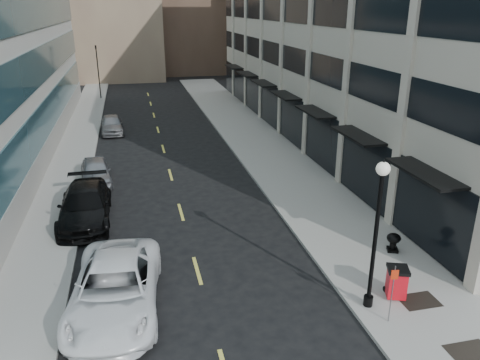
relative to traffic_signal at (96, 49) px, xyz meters
name	(u,v)px	position (x,y,z in m)	size (l,w,h in m)	color
sidewalk_right	(281,165)	(13.00, -28.00, -5.64)	(5.00, 80.00, 0.15)	#9A968C
sidewalk_left	(65,182)	(-1.00, -28.00, -5.64)	(3.00, 80.00, 0.15)	#9A968C
building_right	(370,23)	(22.44, -21.01, 3.28)	(15.30, 46.50, 18.25)	#B5AC99
skyline_tan_far	(48,1)	(-8.50, 30.00, 5.28)	(12.00, 14.00, 22.00)	#937F60
skyline_stone	(256,7)	(23.50, 18.00, 4.28)	(10.00, 14.00, 20.00)	#B5AC99
grate_mid	(471,352)	(13.10, -47.00, -5.56)	(1.40, 1.00, 0.01)	black
grate_far	(419,301)	(13.10, -44.20, -5.56)	(1.40, 1.00, 0.01)	black
road_centerline	(175,191)	(5.50, -31.00, -5.71)	(0.15, 68.20, 0.01)	#D8CC4C
traffic_signal	(96,49)	(0.00, 0.00, 0.00)	(0.66, 0.66, 6.98)	black
car_white_van	(115,288)	(2.30, -42.00, -4.81)	(3.00, 6.52, 1.81)	white
car_black_pickup	(85,205)	(0.70, -34.00, -4.84)	(2.45, 6.03, 1.75)	black
car_silver_sedan	(96,172)	(0.93, -28.45, -4.97)	(1.76, 4.38, 1.49)	gray
car_grey_sedan	(112,124)	(1.64, -16.24, -4.94)	(1.83, 4.55, 1.55)	gray
trash_bin	(397,281)	(12.38, -43.73, -4.91)	(0.96, 0.96, 1.22)	red
lamppost	(377,223)	(11.14, -44.00, -2.29)	(0.46, 0.46, 5.59)	black
sign_post	(393,286)	(11.39, -45.01, -4.15)	(0.26, 0.08, 2.17)	slate
urn_planter	(393,241)	(14.10, -40.61, -5.05)	(0.61, 0.61, 0.85)	black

